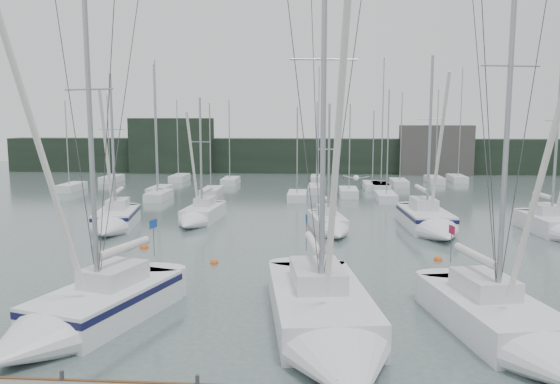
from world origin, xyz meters
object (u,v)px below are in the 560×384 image
Objects in this scene: sailboat_near_left at (75,318)px; buoy_a at (214,263)px; sailboat_mid_c at (331,226)px; sailboat_mid_e at (558,228)px; buoy_b at (323,261)px; sailboat_near_right at (520,335)px; sailboat_mid_d at (431,223)px; buoy_d at (438,260)px; buoy_c at (144,248)px; sailboat_near_center at (330,331)px; sailboat_mid_a at (113,222)px; sailboat_mid_b at (198,217)px.

sailboat_near_left is 32.28× the size of buoy_a.
sailboat_mid_c is 10.70m from buoy_a.
sailboat_mid_e reaches higher than buoy_b.
sailboat_near_right reaches higher than sailboat_mid_c.
buoy_d is (-1.12, -7.58, -0.66)m from sailboat_mid_d.
sailboat_near_left is at bearing -129.60° from buoy_b.
sailboat_near_left reaches higher than buoy_c.
buoy_b is (-0.12, 11.72, -0.62)m from sailboat_near_center.
sailboat_mid_d reaches higher than buoy_b.
sailboat_mid_c is 20.08× the size of buoy_d.
buoy_c is (-27.02, -5.12, -0.60)m from sailboat_mid_e.
sailboat_near_left reaches higher than buoy_d.
sailboat_mid_e is at bearing 42.29° from sailboat_near_center.
sailboat_near_center is 24.88m from sailboat_mid_e.
sailboat_near_center is at bearing 13.79° from sailboat_near_left.
buoy_c is at bearing -166.18° from sailboat_mid_c.
sailboat_mid_c is at bearing 79.20° from sailboat_near_left.
buoy_c is (-11.63, -5.13, -0.51)m from sailboat_mid_c.
buoy_c is at bearing 146.86° from buoy_a.
sailboat_mid_e is at bearing 20.92° from buoy_a.
sailboat_near_center is 1.44× the size of sailboat_mid_a.
sailboat_mid_b is 25.57m from sailboat_mid_e.
sailboat_mid_b is (5.51, 2.92, -0.11)m from sailboat_mid_a.
buoy_c is (-11.18, 14.07, -0.62)m from sailboat_near_center.
buoy_c is at bearing 114.51° from sailboat_near_left.
sailboat_mid_e is at bearing 35.89° from buoy_d.
sailboat_mid_d is (7.04, 0.72, 0.15)m from sailboat_mid_c.
sailboat_near_left is at bearing -85.09° from sailboat_mid_b.
sailboat_mid_b reaches higher than buoy_c.
sailboat_near_left is 31.77× the size of buoy_d.
sailboat_near_left is 9.40m from sailboat_near_center.
sailboat_mid_e is (15.84, 19.19, -0.02)m from sailboat_near_center.
sailboat_near_right is at bearing -60.18° from buoy_b.
buoy_d is at bearing 54.51° from sailboat_near_center.
buoy_d is (21.45, -6.87, -0.63)m from sailboat_mid_a.
sailboat_near_center reaches higher than buoy_d.
sailboat_near_center is 12.43m from buoy_a.
buoy_b is (-15.96, -7.47, -0.60)m from sailboat_mid_e.
buoy_a is 0.73× the size of buoy_b.
buoy_d is at bearing -5.63° from buoy_c.
sailboat_near_center is at bearing -51.54° from buoy_c.
sailboat_mid_d is 11.21m from buoy_b.
buoy_a is at bearing 128.30° from sailboat_near_right.
sailboat_near_left is at bearing -143.14° from buoy_d.
buoy_b is at bearing -104.38° from sailboat_mid_c.
buoy_d is at bearing -59.17° from sailboat_mid_c.
sailboat_mid_e is (15.39, -0.01, 0.09)m from sailboat_mid_c.
buoy_b reaches higher than buoy_c.
sailboat_mid_e is at bearing -2.14° from sailboat_mid_b.
sailboat_near_left is 19.53m from sailboat_mid_a.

